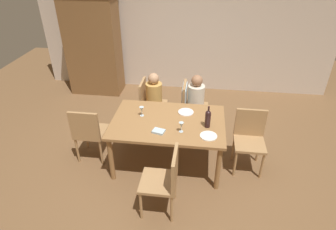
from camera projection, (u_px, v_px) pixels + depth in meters
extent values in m
plane|color=brown|center=(168.00, 161.00, 4.52)|extent=(10.00, 10.00, 0.00)
cube|color=beige|center=(184.00, 29.00, 6.14)|extent=(6.40, 0.12, 2.70)
cube|color=brown|center=(93.00, 46.00, 6.12)|extent=(1.10, 0.56, 2.10)
cube|color=olive|center=(168.00, 122.00, 4.13)|extent=(1.63, 1.10, 0.04)
cylinder|color=olive|center=(111.00, 159.00, 4.01)|extent=(0.07, 0.07, 0.72)
cylinder|color=olive|center=(218.00, 168.00, 3.85)|extent=(0.07, 0.07, 0.72)
cylinder|color=olive|center=(128.00, 122.00, 4.82)|extent=(0.07, 0.07, 0.72)
cylinder|color=olive|center=(217.00, 129.00, 4.66)|extent=(0.07, 0.07, 0.72)
cylinder|color=#A87F51|center=(205.00, 115.00, 5.29)|extent=(0.04, 0.04, 0.44)
cylinder|color=#A87F51|center=(205.00, 126.00, 4.97)|extent=(0.04, 0.04, 0.44)
cylinder|color=#A87F51|center=(185.00, 114.00, 5.33)|extent=(0.04, 0.04, 0.44)
cylinder|color=#A87F51|center=(183.00, 125.00, 5.01)|extent=(0.04, 0.04, 0.44)
cube|color=#A87F51|center=(195.00, 108.00, 5.02)|extent=(0.44, 0.44, 0.04)
cube|color=#A87F51|center=(184.00, 95.00, 4.92)|extent=(0.04, 0.44, 0.44)
cube|color=#ADC6D6|center=(185.00, 94.00, 4.91)|extent=(0.07, 0.40, 0.31)
cylinder|color=#A87F51|center=(166.00, 112.00, 5.37)|extent=(0.04, 0.04, 0.44)
cylinder|color=#A87F51|center=(163.00, 123.00, 5.05)|extent=(0.04, 0.04, 0.44)
cylinder|color=#A87F51|center=(146.00, 111.00, 5.41)|extent=(0.04, 0.04, 0.44)
cylinder|color=#A87F51|center=(142.00, 122.00, 5.09)|extent=(0.04, 0.04, 0.44)
cube|color=#A87F51|center=(154.00, 106.00, 5.10)|extent=(0.44, 0.44, 0.04)
cube|color=#A87F51|center=(143.00, 93.00, 5.00)|extent=(0.04, 0.44, 0.44)
cylinder|color=#A87F51|center=(87.00, 136.00, 4.72)|extent=(0.04, 0.04, 0.44)
cylinder|color=#A87F51|center=(109.00, 138.00, 4.68)|extent=(0.04, 0.04, 0.44)
cylinder|color=#A87F51|center=(77.00, 150.00, 4.40)|extent=(0.04, 0.04, 0.44)
cylinder|color=#A87F51|center=(101.00, 153.00, 4.35)|extent=(0.04, 0.04, 0.44)
cube|color=#A87F51|center=(91.00, 132.00, 4.41)|extent=(0.44, 0.44, 0.04)
cube|color=#A87F51|center=(84.00, 126.00, 4.12)|extent=(0.44, 0.04, 0.44)
cylinder|color=#A87F51|center=(141.00, 206.00, 3.48)|extent=(0.04, 0.04, 0.44)
cylinder|color=#A87F51|center=(147.00, 183.00, 3.80)|extent=(0.04, 0.04, 0.44)
cylinder|color=#A87F51|center=(172.00, 209.00, 3.44)|extent=(0.04, 0.04, 0.44)
cylinder|color=#A87F51|center=(175.00, 186.00, 3.76)|extent=(0.04, 0.04, 0.44)
cube|color=#A87F51|center=(158.00, 182.00, 3.50)|extent=(0.44, 0.44, 0.04)
cube|color=#A87F51|center=(175.00, 168.00, 3.35)|extent=(0.04, 0.44, 0.44)
cylinder|color=#A87F51|center=(262.00, 166.00, 4.09)|extent=(0.04, 0.04, 0.44)
cylinder|color=#A87F51|center=(235.00, 164.00, 4.13)|extent=(0.04, 0.04, 0.44)
cylinder|color=#A87F51|center=(258.00, 150.00, 4.41)|extent=(0.04, 0.04, 0.44)
cylinder|color=#A87F51|center=(233.00, 148.00, 4.46)|extent=(0.04, 0.04, 0.44)
cube|color=#A87F51|center=(249.00, 144.00, 4.15)|extent=(0.44, 0.44, 0.04)
cube|color=#A87F51|center=(250.00, 122.00, 4.19)|extent=(0.44, 0.04, 0.44)
cylinder|color=#33333D|center=(202.00, 117.00, 5.20)|extent=(0.10, 0.10, 0.46)
cylinder|color=#33333D|center=(202.00, 122.00, 5.06)|extent=(0.10, 0.10, 0.46)
cylinder|color=beige|center=(196.00, 97.00, 4.91)|extent=(0.29, 0.29, 0.44)
sphere|color=#996B4C|center=(197.00, 81.00, 4.74)|extent=(0.19, 0.19, 0.19)
cylinder|color=#33333D|center=(162.00, 115.00, 5.28)|extent=(0.10, 0.10, 0.46)
cylinder|color=#33333D|center=(161.00, 119.00, 5.14)|extent=(0.10, 0.10, 0.46)
cylinder|color=tan|center=(154.00, 95.00, 4.99)|extent=(0.28, 0.28, 0.43)
sphere|color=tan|center=(154.00, 79.00, 4.83)|extent=(0.19, 0.19, 0.19)
cylinder|color=black|center=(208.00, 121.00, 3.94)|extent=(0.08, 0.08, 0.20)
sphere|color=black|center=(208.00, 113.00, 3.88)|extent=(0.08, 0.08, 0.08)
cylinder|color=black|center=(209.00, 110.00, 3.85)|extent=(0.03, 0.03, 0.10)
cylinder|color=silver|center=(142.00, 116.00, 4.25)|extent=(0.06, 0.06, 0.00)
cylinder|color=silver|center=(142.00, 113.00, 4.23)|extent=(0.01, 0.01, 0.07)
cone|color=silver|center=(142.00, 109.00, 4.19)|extent=(0.07, 0.07, 0.07)
cylinder|color=silver|center=(181.00, 132.00, 3.89)|extent=(0.06, 0.06, 0.00)
cylinder|color=silver|center=(181.00, 129.00, 3.87)|extent=(0.01, 0.01, 0.07)
cone|color=silver|center=(181.00, 125.00, 3.83)|extent=(0.07, 0.07, 0.07)
cylinder|color=white|center=(186.00, 112.00, 4.32)|extent=(0.23, 0.23, 0.01)
cylinder|color=white|center=(209.00, 136.00, 3.79)|extent=(0.23, 0.23, 0.01)
cube|color=#ADC6D6|center=(159.00, 131.00, 3.87)|extent=(0.19, 0.16, 0.03)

